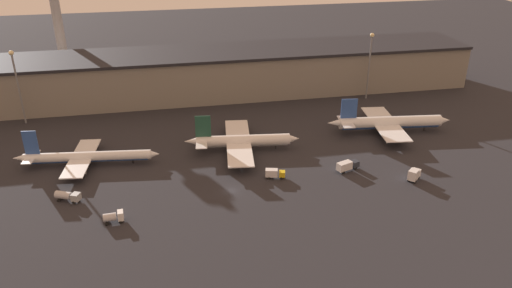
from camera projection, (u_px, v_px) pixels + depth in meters
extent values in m
plane|color=#26262B|center=(231.00, 191.00, 148.73)|extent=(600.00, 600.00, 0.00)
cube|color=gray|center=(201.00, 75.00, 221.46)|extent=(243.96, 29.72, 18.43)
cube|color=black|center=(200.00, 53.00, 217.25)|extent=(243.96, 31.72, 1.20)
cylinder|color=white|center=(88.00, 156.00, 162.62)|extent=(40.85, 8.10, 3.20)
cylinder|color=#2D519E|center=(88.00, 158.00, 162.86)|extent=(38.77, 7.38, 2.72)
cone|color=white|center=(154.00, 154.00, 164.14)|extent=(4.18, 3.48, 3.04)
cone|color=white|center=(20.00, 158.00, 160.98)|extent=(5.10, 3.28, 2.72)
cube|color=#2D519E|center=(30.00, 143.00, 158.98)|extent=(4.50, 0.94, 8.05)
cube|color=white|center=(31.00, 157.00, 161.13)|extent=(4.39, 10.35, 0.24)
cube|color=white|center=(82.00, 158.00, 162.64)|extent=(10.36, 28.52, 0.36)
cylinder|color=gray|center=(91.00, 150.00, 170.25)|extent=(3.71, 2.17, 1.76)
cylinder|color=gray|center=(80.00, 172.00, 156.18)|extent=(3.71, 2.17, 1.76)
cylinder|color=black|center=(133.00, 161.00, 164.63)|extent=(0.50, 0.50, 1.44)
cylinder|color=black|center=(83.00, 161.00, 164.62)|extent=(0.50, 0.50, 1.44)
cylinder|color=black|center=(82.00, 165.00, 162.31)|extent=(0.50, 0.50, 1.44)
cylinder|color=white|center=(243.00, 140.00, 172.54)|extent=(32.60, 7.68, 3.80)
cylinder|color=#ADB2B7|center=(243.00, 142.00, 172.83)|extent=(30.92, 6.92, 3.23)
cone|color=white|center=(293.00, 139.00, 173.78)|extent=(4.96, 4.13, 3.61)
cone|color=white|center=(192.00, 141.00, 171.17)|extent=(6.04, 3.89, 3.23)
cube|color=#1E4738|center=(203.00, 126.00, 169.12)|extent=(5.33, 1.04, 7.64)
cube|color=white|center=(202.00, 140.00, 171.28)|extent=(5.42, 14.02, 0.24)
cube|color=white|center=(239.00, 142.00, 172.63)|extent=(12.88, 38.69, 0.36)
cylinder|color=gray|center=(240.00, 133.00, 182.83)|extent=(4.40, 2.58, 2.09)
cylinder|color=gray|center=(243.00, 159.00, 163.68)|extent=(4.40, 2.58, 2.09)
cylinder|color=black|center=(276.00, 146.00, 174.53)|extent=(0.50, 0.50, 1.71)
cylinder|color=black|center=(238.00, 146.00, 174.97)|extent=(0.50, 0.50, 1.71)
cylinder|color=black|center=(239.00, 150.00, 172.24)|extent=(0.50, 0.50, 1.71)
cylinder|color=white|center=(390.00, 122.00, 186.22)|extent=(38.62, 8.87, 4.26)
cylinder|color=#2D519E|center=(390.00, 124.00, 186.54)|extent=(36.63, 8.00, 3.62)
cone|color=white|center=(443.00, 120.00, 187.68)|extent=(5.57, 4.64, 4.05)
cone|color=white|center=(336.00, 123.00, 184.61)|extent=(6.79, 4.37, 3.62)
cube|color=#2D519E|center=(349.00, 109.00, 182.56)|extent=(5.97, 1.12, 7.47)
cube|color=white|center=(346.00, 122.00, 184.74)|extent=(5.67, 12.33, 0.24)
cube|color=white|center=(385.00, 123.00, 186.31)|extent=(13.30, 33.94, 0.36)
cylinder|color=gray|center=(380.00, 117.00, 195.34)|extent=(4.94, 2.89, 2.35)
cylinder|color=gray|center=(396.00, 137.00, 178.67)|extent=(4.94, 2.89, 2.35)
cylinder|color=black|center=(424.00, 128.00, 188.50)|extent=(0.50, 0.50, 1.92)
cylinder|color=black|center=(383.00, 128.00, 188.94)|extent=(0.50, 0.50, 1.92)
cylinder|color=black|center=(386.00, 132.00, 185.87)|extent=(0.50, 0.50, 1.92)
cube|color=#9EA3A8|center=(76.00, 197.00, 142.32)|extent=(2.94, 3.09, 2.07)
cylinder|color=#B7B7BC|center=(63.00, 195.00, 143.09)|extent=(5.18, 3.93, 2.19)
cylinder|color=black|center=(77.00, 199.00, 143.74)|extent=(1.07, 0.93, 0.90)
cylinder|color=black|center=(74.00, 202.00, 142.14)|extent=(1.07, 0.93, 0.90)
cylinder|color=black|center=(62.00, 197.00, 144.72)|extent=(1.07, 0.93, 0.90)
cylinder|color=black|center=(59.00, 200.00, 143.12)|extent=(1.07, 0.93, 0.90)
cube|color=gold|center=(282.00, 174.00, 154.98)|extent=(2.27, 2.42, 1.75)
cube|color=silver|center=(272.00, 173.00, 155.00)|extent=(4.17, 2.91, 2.33)
cylinder|color=black|center=(281.00, 176.00, 156.17)|extent=(1.00, 0.72, 0.90)
cylinder|color=black|center=(281.00, 178.00, 154.79)|extent=(1.00, 0.72, 0.90)
cylinder|color=black|center=(269.00, 176.00, 156.34)|extent=(1.00, 0.72, 0.90)
cylinder|color=black|center=(269.00, 178.00, 154.96)|extent=(1.00, 0.72, 0.90)
cube|color=white|center=(121.00, 215.00, 133.46)|extent=(1.68, 2.51, 2.43)
cylinder|color=#B7B7BC|center=(110.00, 217.00, 132.85)|extent=(3.51, 2.39, 2.17)
cylinder|color=black|center=(120.00, 218.00, 134.84)|extent=(0.94, 0.66, 0.90)
cylinder|color=black|center=(121.00, 222.00, 133.26)|extent=(0.94, 0.66, 0.90)
cylinder|color=black|center=(107.00, 220.00, 134.01)|extent=(0.94, 0.66, 0.90)
cylinder|color=black|center=(107.00, 224.00, 132.44)|extent=(0.94, 0.66, 0.90)
cube|color=white|center=(416.00, 172.00, 155.21)|extent=(2.81, 2.86, 2.32)
cube|color=silver|center=(413.00, 175.00, 153.04)|extent=(4.00, 3.96, 3.10)
cylinder|color=black|center=(413.00, 176.00, 156.20)|extent=(1.08, 1.07, 0.90)
cylinder|color=black|center=(418.00, 177.00, 155.21)|extent=(1.08, 1.07, 0.90)
cylinder|color=black|center=(409.00, 180.00, 153.83)|extent=(1.08, 1.07, 0.90)
cylinder|color=black|center=(415.00, 182.00, 152.84)|extent=(1.08, 1.07, 0.90)
cube|color=#282D38|center=(354.00, 164.00, 161.00)|extent=(3.06, 3.07, 1.93)
cube|color=silver|center=(344.00, 166.00, 158.82)|extent=(5.44, 3.96, 2.58)
cylinder|color=black|center=(352.00, 166.00, 162.11)|extent=(1.05, 0.87, 0.90)
cylinder|color=black|center=(355.00, 168.00, 160.74)|extent=(1.05, 0.87, 0.90)
cylinder|color=black|center=(340.00, 170.00, 159.68)|extent=(1.05, 0.87, 0.90)
cylinder|color=black|center=(343.00, 172.00, 158.30)|extent=(1.05, 0.87, 0.90)
cylinder|color=slate|center=(19.00, 90.00, 189.83)|extent=(0.70, 0.70, 27.45)
sphere|color=beige|center=(11.00, 53.00, 183.70)|extent=(1.80, 1.80, 1.80)
cylinder|color=slate|center=(369.00, 68.00, 215.35)|extent=(0.70, 0.70, 27.50)
sphere|color=beige|center=(372.00, 35.00, 209.20)|extent=(1.80, 1.80, 1.80)
cylinder|color=#99999E|center=(60.00, 34.00, 240.12)|extent=(4.40, 4.40, 42.47)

